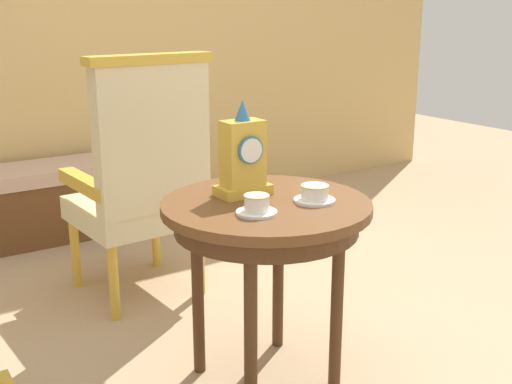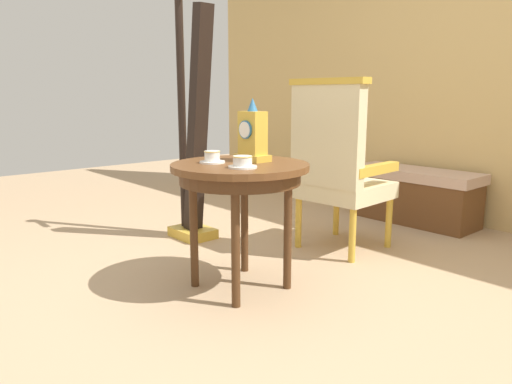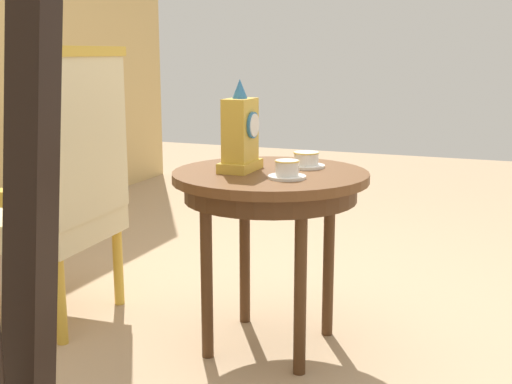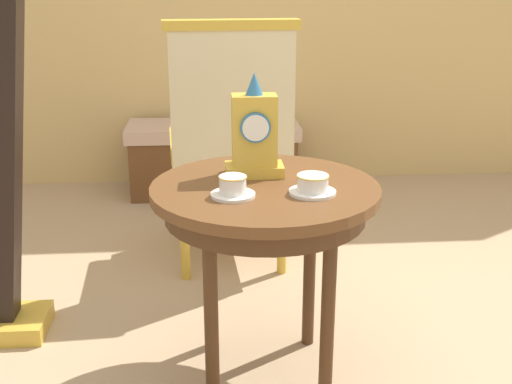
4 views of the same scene
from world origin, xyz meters
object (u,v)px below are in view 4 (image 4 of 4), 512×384
side_table (265,209)px  mantel_clock (254,135)px  teacup_right (313,185)px  window_bench (214,158)px  teacup_left (233,187)px  armchair (230,144)px

side_table → mantel_clock: bearing=103.4°
teacup_right → window_bench: bearing=97.5°
teacup_right → window_bench: (-0.27, 2.07, -0.49)m
teacup_left → teacup_right: bearing=1.6°
armchair → teacup_right: bearing=-77.9°
side_table → armchair: 0.89m
mantel_clock → side_table: bearing=-76.6°
teacup_left → teacup_right: (0.24, 0.01, -0.00)m
teacup_right → window_bench: 2.15m
side_table → teacup_right: teacup_right is taller
teacup_left → armchair: (0.03, 0.99, -0.12)m
side_table → window_bench: size_ratio=0.69×
side_table → mantel_clock: size_ratio=2.16×
teacup_left → armchair: 1.00m
window_bench → armchair: bearing=-86.7°
teacup_right → teacup_left: bearing=-178.4°
mantel_clock → window_bench: 1.97m
teacup_left → mantel_clock: 0.25m
side_table → teacup_left: teacup_left is taller
armchair → teacup_left: bearing=-91.8°
teacup_right → mantel_clock: size_ratio=0.43×
teacup_right → armchair: armchair is taller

